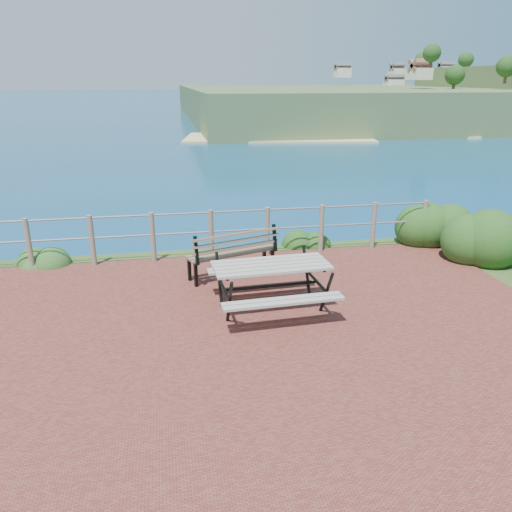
{
  "coord_description": "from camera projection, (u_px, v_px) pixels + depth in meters",
  "views": [
    {
      "loc": [
        -0.83,
        -6.22,
        3.46
      ],
      "look_at": [
        0.54,
        1.27,
        0.75
      ],
      "focal_mm": 35.0,
      "sensor_mm": 36.0,
      "label": 1
    }
  ],
  "objects": [
    {
      "name": "safety_railing",
      "position": [
        211.0,
        232.0,
        9.98
      ],
      "size": [
        9.4,
        0.1,
        1.0
      ],
      "color": "#6B5B4C",
      "rests_on": "ground"
    },
    {
      "name": "shrub_right_front",
      "position": [
        490.0,
        264.0,
        9.88
      ],
      "size": [
        1.26,
        1.26,
        1.79
      ],
      "primitive_type": "ellipsoid",
      "color": "#133E16",
      "rests_on": "ground"
    },
    {
      "name": "shrub_right_edge",
      "position": [
        429.0,
        243.0,
        11.15
      ],
      "size": [
        1.16,
        1.16,
        1.65
      ],
      "primitive_type": "ellipsoid",
      "color": "#133E16",
      "rests_on": "ground"
    },
    {
      "name": "shrub_lip_east",
      "position": [
        307.0,
        244.0,
        11.06
      ],
      "size": [
        0.73,
        0.73,
        0.45
      ],
      "primitive_type": "ellipsoid",
      "color": "#133E16",
      "rests_on": "ground"
    },
    {
      "name": "shrub_lip_west",
      "position": [
        43.0,
        264.0,
        9.85
      ],
      "size": [
        0.75,
        0.75,
        0.49
      ],
      "primitive_type": "ellipsoid",
      "color": "#254D1D",
      "rests_on": "ground"
    },
    {
      "name": "park_bench",
      "position": [
        231.0,
        245.0,
        9.03
      ],
      "size": [
        1.71,
        0.91,
        0.94
      ],
      "rotation": [
        0.0,
        0.0,
        0.31
      ],
      "color": "brown",
      "rests_on": "ground"
    },
    {
      "name": "ground",
      "position": [
        235.0,
        338.0,
        7.06
      ],
      "size": [
        10.0,
        7.0,
        0.12
      ],
      "primitive_type": "cube",
      "color": "maroon",
      "rests_on": "ground"
    },
    {
      "name": "picnic_table",
      "position": [
        271.0,
        281.0,
        7.76
      ],
      "size": [
        1.82,
        1.55,
        0.75
      ],
      "rotation": [
        0.0,
        0.0,
        0.05
      ],
      "color": "gray",
      "rests_on": "ground"
    },
    {
      "name": "ocean",
      "position": [
        163.0,
        88.0,
        192.41
      ],
      "size": [
        1200.0,
        1200.0,
        0.0
      ],
      "primitive_type": "plane",
      "color": "#156581",
      "rests_on": "ground"
    }
  ]
}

